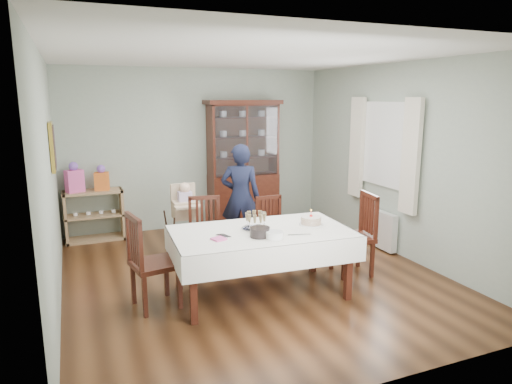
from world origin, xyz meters
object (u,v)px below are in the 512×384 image
chair_far_left (206,250)px  chair_end_left (154,279)px  dining_table (261,262)px  birthday_cake (311,221)px  chair_end_right (353,250)px  champagne_tray (256,224)px  woman (241,197)px  china_cabinet (243,162)px  sideboard (95,215)px  chair_far_right (273,243)px  high_chair (186,227)px  gift_bag_pink (74,179)px  gift_bag_orange (102,179)px

chair_far_left → chair_end_left: (-0.81, -0.79, 0.02)m
dining_table → birthday_cake: 0.76m
chair_end_right → champagne_tray: bearing=-78.0°
chair_end_left → woman: woman is taller
chair_end_left → champagne_tray: (1.15, -0.07, 0.51)m
china_cabinet → chair_far_left: 2.43m
china_cabinet → sideboard: 2.60m
chair_far_right → chair_end_right: bearing=-45.7°
woman → champagne_tray: 1.56m
dining_table → china_cabinet: 3.07m
chair_far_right → high_chair: (-1.04, 0.71, 0.15)m
chair_far_right → chair_end_left: bearing=-157.4°
chair_far_right → birthday_cake: size_ratio=3.26×
sideboard → gift_bag_pink: size_ratio=1.93×
birthday_cake → gift_bag_pink: size_ratio=0.59×
china_cabinet → chair_end_right: size_ratio=2.10×
sideboard → high_chair: high_chair is taller
gift_bag_orange → dining_table: bearing=-62.4°
sideboard → woman: (1.98, -1.29, 0.39)m
high_chair → chair_far_right: bearing=-32.6°
chair_end_right → gift_bag_orange: gift_bag_orange is taller
chair_far_right → birthday_cake: (0.06, -0.92, 0.54)m
dining_table → gift_bag_pink: bearing=123.5°
chair_far_left → gift_bag_pink: size_ratio=2.06×
chair_end_right → china_cabinet: bearing=-161.2°
china_cabinet → chair_far_left: (-1.24, -1.91, -0.84)m
china_cabinet → chair_far_right: 2.14m
champagne_tray → birthday_cake: size_ratio=1.19×
champagne_tray → gift_bag_pink: size_ratio=0.70×
birthday_cake → chair_far_left: bearing=136.9°
champagne_tray → gift_bag_orange: gift_bag_orange is taller
china_cabinet → sideboard: (-2.50, 0.02, -0.72)m
gift_bag_orange → high_chair: bearing=-50.4°
dining_table → birthday_cake: size_ratio=7.54×
dining_table → champagne_tray: champagne_tray is taller
champagne_tray → chair_far_right: bearing=54.4°
china_cabinet → chair_far_right: (-0.30, -1.94, -0.86)m
sideboard → champagne_tray: champagne_tray is taller
chair_end_left → birthday_cake: (1.81, -0.15, 0.50)m
chair_far_right → champagne_tray: size_ratio=2.74×
chair_end_left → woman: 2.15m
dining_table → chair_far_left: size_ratio=2.15×
sideboard → woman: bearing=-33.1°
birthday_cake → champagne_tray: bearing=173.2°
sideboard → champagne_tray: bearing=-60.3°
chair_far_left → birthday_cake: size_ratio=3.50×
champagne_tray → china_cabinet: bearing=72.1°
china_cabinet → chair_end_left: 3.49m
champagne_tray → birthday_cake: champagne_tray is taller
sideboard → chair_end_right: size_ratio=0.87×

